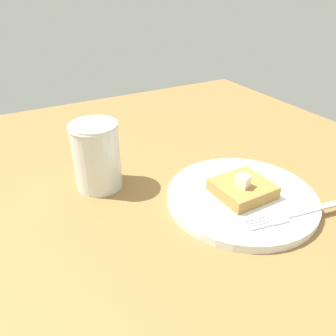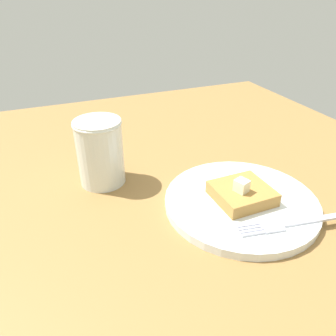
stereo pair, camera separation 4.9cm
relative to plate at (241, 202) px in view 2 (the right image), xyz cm
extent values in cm
cube|color=olive|center=(-8.03, -8.62, -1.67)|extent=(97.17, 97.17, 1.89)
cylinder|color=white|center=(0.00, 0.00, -0.09)|extent=(22.42, 22.42, 1.27)
torus|color=gray|center=(0.00, 0.00, 0.14)|extent=(22.42, 22.42, 0.80)
cube|color=#A77839|center=(0.00, 0.00, 1.52)|extent=(7.62, 8.05, 1.95)
cube|color=#F1EEC9|center=(0.60, -0.70, 3.39)|extent=(2.24, 2.13, 1.80)
cube|color=silver|center=(8.01, 6.46, 0.72)|extent=(2.54, 10.01, 0.36)
cube|color=silver|center=(6.95, 0.15, 0.72)|extent=(2.63, 3.12, 0.36)
cube|color=silver|center=(7.27, -2.95, 0.72)|extent=(0.84, 3.21, 0.36)
cube|color=silver|center=(6.73, -2.86, 0.72)|extent=(0.84, 3.21, 0.36)
cube|color=silver|center=(6.18, -2.76, 0.72)|extent=(0.84, 3.21, 0.36)
cube|color=silver|center=(5.64, -2.67, 0.72)|extent=(0.84, 3.21, 0.36)
cylinder|color=#3C150A|center=(-14.51, -17.35, 2.67)|extent=(6.75, 6.75, 6.79)
cylinder|color=silver|center=(-14.51, -17.35, 4.66)|extent=(7.34, 7.34, 10.77)
torus|color=silver|center=(-14.51, -17.35, 9.59)|extent=(7.54, 7.54, 0.50)
camera|label=1|loc=(30.12, -29.25, 28.73)|focal=35.00mm
camera|label=2|loc=(32.25, -24.80, 28.73)|focal=35.00mm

